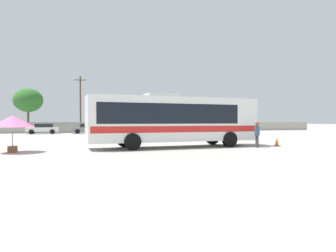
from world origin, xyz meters
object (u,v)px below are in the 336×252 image
(roadside_tree_left, at_px, (28,100))
(utility_pole_far, at_px, (80,103))
(roadside_tree_right, at_px, (212,106))
(traffic_cone_on_apron, at_px, (277,142))
(roadside_tree_midleft, at_px, (102,106))
(parked_car_leftmost_white, at_px, (43,128))
(vendor_umbrella_near_gate_pink, at_px, (12,122))
(roadside_tree_midright, at_px, (121,105))
(attendant_by_bus_door, at_px, (257,133))
(parked_car_second_grey, at_px, (88,128))
(coach_bus_white_red, at_px, (172,119))

(roadside_tree_left, bearing_deg, utility_pole_far, -20.76)
(roadside_tree_right, distance_m, traffic_cone_on_apron, 38.87)
(roadside_tree_left, height_order, roadside_tree_midleft, roadside_tree_left)
(parked_car_leftmost_white, bearing_deg, roadside_tree_midleft, 47.10)
(vendor_umbrella_near_gate_pink, height_order, roadside_tree_midright, roadside_tree_midright)
(parked_car_leftmost_white, xyz_separation_m, utility_pole_far, (5.33, 6.09, 3.98))
(roadside_tree_midright, bearing_deg, roadside_tree_left, 178.50)
(utility_pole_far, bearing_deg, attendant_by_bus_door, -74.17)
(parked_car_second_grey, bearing_deg, parked_car_leftmost_white, 174.88)
(coach_bus_white_red, xyz_separation_m, parked_car_second_grey, (-3.68, 25.27, -1.15))
(vendor_umbrella_near_gate_pink, xyz_separation_m, roadside_tree_midleft, (9.23, 36.00, 2.73))
(coach_bus_white_red, xyz_separation_m, roadside_tree_midleft, (-0.40, 35.79, 2.54))
(vendor_umbrella_near_gate_pink, xyz_separation_m, traffic_cone_on_apron, (16.80, -1.49, -1.41))
(parked_car_second_grey, xyz_separation_m, roadside_tree_midright, (6.41, 9.30, 3.97))
(coach_bus_white_red, height_order, traffic_cone_on_apron, coach_bus_white_red)
(parked_car_second_grey, relative_size, roadside_tree_right, 0.71)
(coach_bus_white_red, relative_size, utility_pole_far, 1.27)
(roadside_tree_right, bearing_deg, utility_pole_far, -174.55)
(roadside_tree_midleft, bearing_deg, traffic_cone_on_apron, -78.57)
(roadside_tree_midleft, bearing_deg, parked_car_leftmost_white, -132.90)
(parked_car_leftmost_white, relative_size, roadside_tree_midleft, 0.63)
(parked_car_leftmost_white, distance_m, roadside_tree_midright, 15.70)
(roadside_tree_left, xyz_separation_m, roadside_tree_midleft, (12.06, 0.82, -0.77))
(roadside_tree_right, bearing_deg, roadside_tree_left, 178.90)
(vendor_umbrella_near_gate_pink, relative_size, traffic_cone_on_apron, 3.63)
(vendor_umbrella_near_gate_pink, distance_m, parked_car_second_grey, 26.18)
(attendant_by_bus_door, distance_m, roadside_tree_midright, 36.90)
(coach_bus_white_red, bearing_deg, roadside_tree_midright, 85.49)
(coach_bus_white_red, relative_size, parked_car_leftmost_white, 2.74)
(roadside_tree_midleft, bearing_deg, utility_pole_far, -135.41)
(coach_bus_white_red, relative_size, parked_car_second_grey, 2.53)
(utility_pole_far, relative_size, roadside_tree_right, 1.41)
(coach_bus_white_red, xyz_separation_m, roadside_tree_midright, (2.73, 34.57, 2.81))
(roadside_tree_left, bearing_deg, parked_car_second_grey, -47.85)
(roadside_tree_midleft, distance_m, roadside_tree_right, 21.55)
(vendor_umbrella_near_gate_pink, distance_m, parked_car_leftmost_white, 26.04)
(attendant_by_bus_door, relative_size, roadside_tree_midright, 0.25)
(parked_car_leftmost_white, distance_m, traffic_cone_on_apron, 32.26)
(vendor_umbrella_near_gate_pink, xyz_separation_m, utility_pole_far, (5.28, 32.11, 3.02))
(coach_bus_white_red, distance_m, roadside_tree_midright, 34.79)
(coach_bus_white_red, bearing_deg, roadside_tree_midleft, 90.64)
(traffic_cone_on_apron, bearing_deg, parked_car_leftmost_white, 121.49)
(attendant_by_bus_door, relative_size, utility_pole_far, 0.18)
(parked_car_second_grey, bearing_deg, roadside_tree_midleft, 72.68)
(attendant_by_bus_door, distance_m, parked_car_second_grey, 28.75)
(traffic_cone_on_apron, bearing_deg, coach_bus_white_red, 166.68)
(roadside_tree_right, bearing_deg, coach_bus_white_red, -121.57)
(roadside_tree_midleft, relative_size, traffic_cone_on_apron, 10.42)
(attendant_by_bus_door, xyz_separation_m, roadside_tree_midleft, (-5.67, 37.84, 3.50))
(vendor_umbrella_near_gate_pink, relative_size, roadside_tree_left, 0.32)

